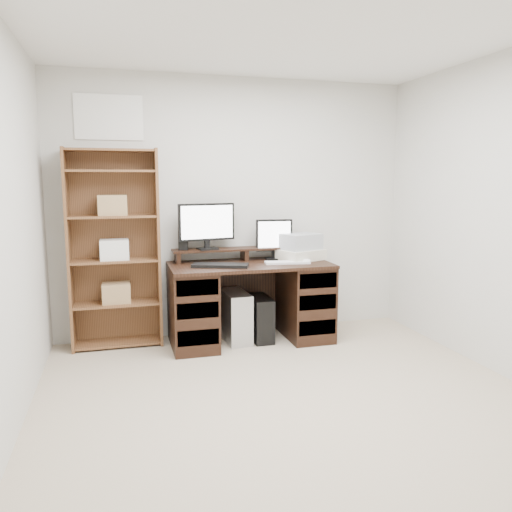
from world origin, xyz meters
name	(u,v)px	position (x,y,z in m)	size (l,w,h in m)	color
room	(309,226)	(0.00, 0.00, 1.25)	(3.54, 4.04, 2.54)	#BDAA90
desk	(250,301)	(0.06, 1.64, 0.39)	(1.50, 0.70, 0.75)	black
riser_shelf	(245,250)	(0.06, 1.85, 0.84)	(1.40, 0.22, 0.12)	black
monitor_wide	(207,224)	(-0.31, 1.83, 1.11)	(0.55, 0.17, 0.43)	black
monitor_small	(274,238)	(0.35, 1.81, 0.96)	(0.36, 0.15, 0.39)	black
speaker	(183,239)	(-0.54, 1.85, 0.98)	(0.09, 0.09, 0.22)	black
keyboard_black	(220,265)	(-0.25, 1.52, 0.76)	(0.50, 0.17, 0.03)	black
keyboard_white	(287,262)	(0.39, 1.54, 0.76)	(0.42, 0.13, 0.02)	white
mouse	(307,261)	(0.58, 1.53, 0.77)	(0.09, 0.06, 0.04)	silver
printer	(301,255)	(0.59, 1.71, 0.80)	(0.41, 0.31, 0.10)	beige
basket	(301,242)	(0.59, 1.71, 0.93)	(0.35, 0.25, 0.15)	#9A9FA5
tower_silver	(235,316)	(-0.08, 1.68, 0.24)	(0.21, 0.47, 0.47)	#B1B4B8
tower_black	(260,318)	(0.16, 1.65, 0.21)	(0.18, 0.42, 0.42)	black
bookshelf	(114,247)	(-1.16, 1.86, 0.92)	(0.80, 0.30, 1.80)	brown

